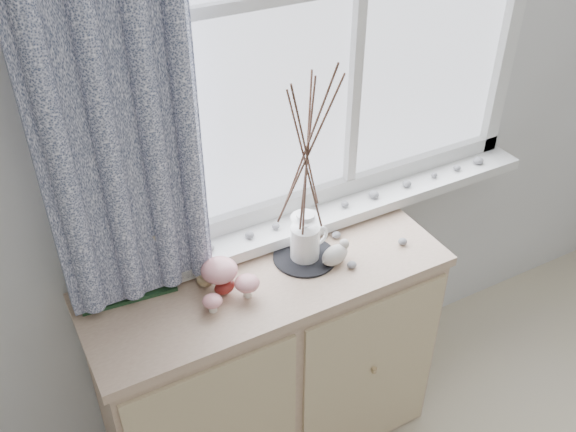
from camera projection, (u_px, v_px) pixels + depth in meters
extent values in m
cube|color=silver|center=(271.00, 108.00, 2.04)|extent=(4.00, 0.04, 2.60)
cube|color=silver|center=(356.00, 204.00, 2.34)|extent=(1.45, 0.16, 0.04)
cube|color=#0A1537|center=(100.00, 34.00, 1.52)|extent=(0.44, 0.06, 1.61)
cube|color=#C9A98C|center=(269.00, 367.00, 2.33)|extent=(1.17, 0.43, 0.81)
cube|color=#C9A98C|center=(267.00, 279.00, 2.08)|extent=(1.20, 0.45, 0.03)
cube|color=beige|center=(371.00, 379.00, 2.29)|extent=(0.55, 0.01, 0.75)
cylinder|color=white|center=(220.00, 280.00, 2.00)|extent=(0.03, 0.03, 0.07)
ellipsoid|color=#AA050A|center=(219.00, 270.00, 1.97)|extent=(0.12, 0.12, 0.06)
cylinder|color=white|center=(247.00, 290.00, 1.98)|extent=(0.03, 0.03, 0.05)
ellipsoid|color=#AA050A|center=(247.00, 283.00, 1.96)|extent=(0.08, 0.08, 0.04)
cylinder|color=white|center=(213.00, 306.00, 1.93)|extent=(0.03, 0.03, 0.04)
ellipsoid|color=#AA050A|center=(212.00, 301.00, 1.91)|extent=(0.06, 0.06, 0.03)
ellipsoid|color=tan|center=(205.00, 280.00, 2.01)|extent=(0.05, 0.04, 0.07)
ellipsoid|color=tan|center=(185.00, 271.00, 2.05)|extent=(0.05, 0.04, 0.07)
ellipsoid|color=maroon|center=(225.00, 287.00, 1.98)|extent=(0.05, 0.04, 0.07)
ellipsoid|color=tan|center=(222.00, 267.00, 2.06)|extent=(0.05, 0.04, 0.07)
cylinder|color=black|center=(305.00, 257.00, 2.14)|extent=(0.21, 0.21, 0.01)
cylinder|color=white|center=(305.00, 242.00, 2.10)|extent=(0.11, 0.11, 0.12)
cone|color=white|center=(305.00, 223.00, 2.05)|extent=(0.10, 0.10, 0.04)
cylinder|color=white|center=(306.00, 217.00, 2.04)|extent=(0.06, 0.06, 0.03)
torus|color=white|center=(319.00, 236.00, 2.12)|extent=(0.07, 0.02, 0.07)
ellipsoid|color=gray|center=(352.00, 265.00, 2.09)|extent=(0.03, 0.03, 0.02)
ellipsoid|color=gray|center=(336.00, 235.00, 2.22)|extent=(0.03, 0.03, 0.02)
ellipsoid|color=gray|center=(403.00, 242.00, 2.19)|extent=(0.03, 0.03, 0.02)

